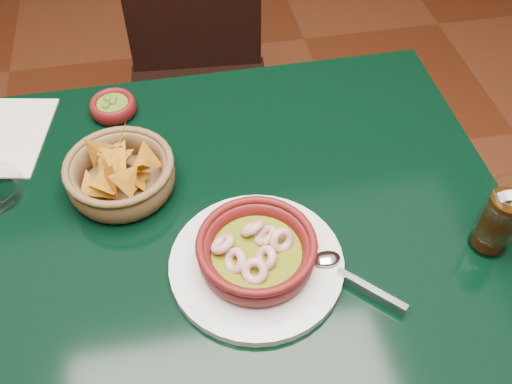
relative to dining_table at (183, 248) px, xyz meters
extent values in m
plane|color=#471C0C|center=(0.00, 0.00, -0.65)|extent=(7.00, 7.00, 0.00)
cube|color=black|center=(0.00, 0.00, 0.08)|extent=(1.20, 0.80, 0.04)
cylinder|color=black|center=(0.54, 0.34, -0.30)|extent=(0.06, 0.06, 0.71)
cube|color=black|center=(0.10, 0.64, -0.21)|extent=(0.44, 0.44, 0.04)
cylinder|color=black|center=(-0.09, 0.48, -0.43)|extent=(0.04, 0.04, 0.44)
cylinder|color=black|center=(0.27, 0.45, -0.43)|extent=(0.04, 0.04, 0.44)
cylinder|color=black|center=(-0.06, 0.83, -0.43)|extent=(0.04, 0.04, 0.44)
cylinder|color=black|center=(0.29, 0.80, -0.43)|extent=(0.04, 0.04, 0.44)
cube|color=black|center=(0.12, 0.83, 0.03)|extent=(0.39, 0.06, 0.43)
cylinder|color=silver|center=(0.12, -0.13, 0.11)|extent=(0.29, 0.29, 0.02)
cylinder|color=#500D0D|center=(0.12, -0.13, 0.12)|extent=(0.17, 0.17, 0.01)
torus|color=#500D0D|center=(0.12, -0.13, 0.14)|extent=(0.21, 0.21, 0.04)
torus|color=#500D0D|center=(0.12, -0.13, 0.16)|extent=(0.20, 0.20, 0.01)
cylinder|color=#5B5F0F|center=(0.12, -0.13, 0.14)|extent=(0.15, 0.15, 0.01)
torus|color=#D39E93|center=(0.16, -0.13, 0.16)|extent=(0.05, 0.05, 0.05)
torus|color=#D39E93|center=(0.14, -0.11, 0.15)|extent=(0.05, 0.05, 0.04)
torus|color=#D39E93|center=(0.12, -0.09, 0.15)|extent=(0.06, 0.06, 0.05)
torus|color=#D39E93|center=(0.07, -0.11, 0.15)|extent=(0.05, 0.06, 0.05)
torus|color=#D39E93|center=(0.08, -0.15, 0.15)|extent=(0.05, 0.05, 0.05)
torus|color=#D39E93|center=(0.11, -0.17, 0.15)|extent=(0.05, 0.05, 0.05)
torus|color=#D39E93|center=(0.13, -0.15, 0.15)|extent=(0.05, 0.06, 0.05)
cube|color=silver|center=(0.29, -0.22, 0.12)|extent=(0.09, 0.10, 0.00)
ellipsoid|color=silver|center=(0.23, -0.15, 0.12)|extent=(0.05, 0.03, 0.01)
cylinder|color=brown|center=(-0.09, 0.09, 0.10)|extent=(0.17, 0.17, 0.01)
torus|color=brown|center=(-0.09, 0.09, 0.13)|extent=(0.23, 0.23, 0.06)
torus|color=brown|center=(-0.09, 0.09, 0.16)|extent=(0.20, 0.20, 0.01)
cone|color=#A96412|center=(-0.14, 0.07, 0.13)|extent=(0.07, 0.10, 0.07)
cone|color=#A96412|center=(-0.09, 0.09, 0.17)|extent=(0.10, 0.09, 0.04)
cone|color=#A96412|center=(-0.12, 0.05, 0.15)|extent=(0.09, 0.06, 0.07)
cone|color=#A96412|center=(-0.10, 0.11, 0.15)|extent=(0.07, 0.08, 0.06)
cone|color=#A96412|center=(-0.08, 0.03, 0.17)|extent=(0.08, 0.07, 0.09)
cone|color=#A96412|center=(-0.09, 0.12, 0.16)|extent=(0.10, 0.04, 0.09)
cone|color=#A96412|center=(-0.12, 0.13, 0.16)|extent=(0.10, 0.03, 0.10)
cone|color=#A96412|center=(-0.11, 0.08, 0.16)|extent=(0.05, 0.10, 0.10)
cone|color=#A96412|center=(-0.11, 0.07, 0.15)|extent=(0.09, 0.06, 0.08)
cone|color=#A96412|center=(-0.09, 0.10, 0.17)|extent=(0.06, 0.08, 0.05)
cone|color=#A96412|center=(-0.06, 0.08, 0.15)|extent=(0.09, 0.05, 0.08)
cone|color=#A96412|center=(-0.09, 0.08, 0.18)|extent=(0.09, 0.09, 0.06)
cone|color=#A96412|center=(-0.08, 0.14, 0.17)|extent=(0.03, 0.09, 0.09)
cone|color=#A96412|center=(-0.10, 0.13, 0.15)|extent=(0.07, 0.08, 0.08)
cone|color=#A96412|center=(-0.11, 0.06, 0.16)|extent=(0.06, 0.07, 0.09)
cone|color=#A96412|center=(-0.07, 0.12, 0.13)|extent=(0.07, 0.08, 0.07)
cone|color=#A96412|center=(-0.12, 0.05, 0.14)|extent=(0.07, 0.08, 0.07)
cone|color=#A96412|center=(-0.07, 0.08, 0.13)|extent=(0.10, 0.10, 0.04)
cone|color=#A96412|center=(-0.04, 0.09, 0.16)|extent=(0.07, 0.07, 0.08)
cone|color=#A96412|center=(-0.06, 0.08, 0.13)|extent=(0.07, 0.07, 0.05)
cylinder|color=#500D0D|center=(-0.10, 0.30, 0.10)|extent=(0.08, 0.08, 0.01)
torus|color=#500D0D|center=(-0.10, 0.30, 0.12)|extent=(0.11, 0.11, 0.04)
cylinder|color=#355211|center=(-0.10, 0.30, 0.12)|extent=(0.06, 0.06, 0.01)
sphere|color=#355211|center=(-0.10, 0.30, 0.13)|extent=(0.02, 0.02, 0.02)
sphere|color=#355211|center=(-0.11, 0.32, 0.13)|extent=(0.02, 0.02, 0.02)
sphere|color=#355211|center=(-0.10, 0.31, 0.13)|extent=(0.02, 0.02, 0.02)
sphere|color=#355211|center=(-0.11, 0.32, 0.13)|extent=(0.02, 0.02, 0.02)
sphere|color=#355211|center=(-0.12, 0.29, 0.13)|extent=(0.02, 0.02, 0.02)
cylinder|color=white|center=(0.52, -0.16, 0.10)|extent=(0.07, 0.07, 0.01)
torus|color=white|center=(0.52, -0.16, 0.17)|extent=(0.14, 0.14, 0.08)
cylinder|color=black|center=(0.52, -0.16, 0.16)|extent=(0.06, 0.06, 0.11)
cube|color=silver|center=(0.51, -0.15, 0.20)|extent=(0.03, 0.03, 0.02)
cube|color=silver|center=(0.51, -0.15, 0.22)|extent=(0.02, 0.02, 0.03)
cube|color=beige|center=(-0.33, 0.27, 0.10)|extent=(0.21, 0.26, 0.00)
camera|label=1|loc=(0.02, -0.65, 0.90)|focal=40.00mm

